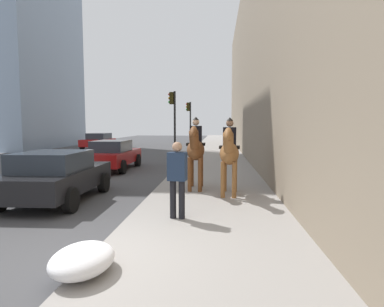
# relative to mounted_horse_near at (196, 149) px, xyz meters

# --- Properties ---
(sidewalk_slab) EXTENTS (120.00, 3.75, 0.12)m
(sidewalk_slab) POSITION_rel_mounted_horse_near_xyz_m (-5.41, -0.56, -1.36)
(sidewalk_slab) COLOR gray
(sidewalk_slab) RESTS_ON ground
(mounted_horse_near) EXTENTS (2.15, 0.60, 2.32)m
(mounted_horse_near) POSITION_rel_mounted_horse_near_xyz_m (0.00, 0.00, 0.00)
(mounted_horse_near) COLOR brown
(mounted_horse_near) RESTS_ON sidewalk_slab
(mounted_horse_far) EXTENTS (2.15, 0.67, 2.29)m
(mounted_horse_far) POSITION_rel_mounted_horse_near_xyz_m (-0.79, -1.04, -0.03)
(mounted_horse_far) COLOR brown
(mounted_horse_far) RESTS_ON sidewalk_slab
(pedestrian_greeting) EXTENTS (0.32, 0.43, 1.70)m
(pedestrian_greeting) POSITION_rel_mounted_horse_near_xyz_m (-3.28, 0.17, -0.33)
(pedestrian_greeting) COLOR black
(pedestrian_greeting) RESTS_ON sidewalk_slab
(car_near_lane) EXTENTS (3.89, 2.23, 1.44)m
(car_near_lane) POSITION_rel_mounted_horse_near_xyz_m (17.84, 9.95, -0.67)
(car_near_lane) COLOR maroon
(car_near_lane) RESTS_ON ground
(car_mid_lane) EXTENTS (4.36, 1.92, 1.44)m
(car_mid_lane) POSITION_rel_mounted_horse_near_xyz_m (4.99, 4.36, -0.68)
(car_mid_lane) COLOR maroon
(car_mid_lane) RESTS_ON ground
(car_far_lane) EXTENTS (4.08, 2.16, 1.44)m
(car_far_lane) POSITION_rel_mounted_horse_near_xyz_m (-1.46, 3.89, -0.67)
(car_far_lane) COLOR black
(car_far_lane) RESTS_ON ground
(traffic_light_near_curb) EXTENTS (0.20, 0.44, 4.13)m
(traffic_light_near_curb) POSITION_rel_mounted_horse_near_xyz_m (8.64, 1.91, 1.33)
(traffic_light_near_curb) COLOR black
(traffic_light_near_curb) RESTS_ON ground
(traffic_light_far_curb) EXTENTS (0.20, 0.44, 4.07)m
(traffic_light_far_curb) POSITION_rel_mounted_horse_near_xyz_m (16.76, 1.69, 1.30)
(traffic_light_far_curb) COLOR black
(traffic_light_far_curb) RESTS_ON ground
(snow_pile_near) EXTENTS (1.11, 0.85, 0.38)m
(snow_pile_near) POSITION_rel_mounted_horse_near_xyz_m (-6.03, 1.16, -1.11)
(snow_pile_near) COLOR white
(snow_pile_near) RESTS_ON sidewalk_slab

